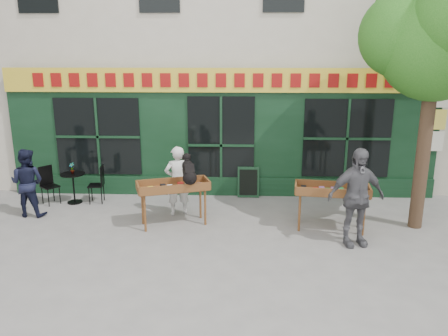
{
  "coord_description": "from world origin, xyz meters",
  "views": [
    {
      "loc": [
        0.51,
        -8.7,
        3.63
      ],
      "look_at": [
        0.15,
        0.5,
        1.22
      ],
      "focal_mm": 35.0,
      "sensor_mm": 36.0,
      "label": 1
    }
  ],
  "objects": [
    {
      "name": "ground",
      "position": [
        0.0,
        0.0,
        0.0
      ],
      "size": [
        80.0,
        80.0,
        0.0
      ],
      "primitive_type": "plane",
      "color": "slate",
      "rests_on": "ground"
    },
    {
      "name": "building",
      "position": [
        0.0,
        5.97,
        4.97
      ],
      "size": [
        14.0,
        7.26,
        10.0
      ],
      "color": "beige",
      "rests_on": "ground"
    },
    {
      "name": "street_tree",
      "position": [
        4.34,
        0.36,
        4.11
      ],
      "size": [
        3.05,
        2.9,
        5.6
      ],
      "color": "#382619",
      "rests_on": "ground"
    },
    {
      "name": "book_cart_center",
      "position": [
        -0.94,
        0.22,
        0.82
      ],
      "size": [
        1.62,
        1.07,
        0.99
      ],
      "rotation": [
        0.0,
        0.0,
        0.33
      ],
      "color": "brown",
      "rests_on": "ground"
    },
    {
      "name": "dog",
      "position": [
        -0.59,
        0.17,
        1.29
      ],
      "size": [
        0.52,
        0.68,
        0.6
      ],
      "primitive_type": null,
      "rotation": [
        0.0,
        0.0,
        0.33
      ],
      "color": "black",
      "rests_on": "book_cart_center"
    },
    {
      "name": "woman",
      "position": [
        -0.94,
        0.87,
        0.81
      ],
      "size": [
        0.68,
        0.56,
        1.62
      ],
      "primitive_type": "imported",
      "rotation": [
        0.0,
        0.0,
        3.47
      ],
      "color": "silver",
      "rests_on": "ground"
    },
    {
      "name": "book_cart_right",
      "position": [
        2.43,
        0.08,
        0.82
      ],
      "size": [
        1.57,
        0.82,
        0.99
      ],
      "rotation": [
        0.0,
        0.0,
        -0.14
      ],
      "color": "brown",
      "rests_on": "ground"
    },
    {
      "name": "man_right",
      "position": [
        2.73,
        -0.67,
        0.97
      ],
      "size": [
        1.21,
        0.7,
        1.94
      ],
      "primitive_type": "imported",
      "rotation": [
        0.0,
        0.0,
        0.21
      ],
      "color": "#525257",
      "rests_on": "ground"
    },
    {
      "name": "bistro_table",
      "position": [
        -3.65,
        1.55,
        0.54
      ],
      "size": [
        0.6,
        0.6,
        0.76
      ],
      "color": "black",
      "rests_on": "ground"
    },
    {
      "name": "bistro_chair_left",
      "position": [
        -4.27,
        1.5,
        0.56
      ],
      "size": [
        0.51,
        0.51,
        0.95
      ],
      "rotation": [
        0.0,
        0.0,
        0.9
      ],
      "color": "black",
      "rests_on": "ground"
    },
    {
      "name": "bistro_chair_right",
      "position": [
        -3.01,
        1.61,
        0.56
      ],
      "size": [
        0.41,
        0.4,
        0.95
      ],
      "rotation": [
        0.0,
        0.0,
        -1.45
      ],
      "color": "black",
      "rests_on": "ground"
    },
    {
      "name": "potted_plant",
      "position": [
        -3.65,
        1.55,
        0.9
      ],
      "size": [
        0.17,
        0.15,
        0.28
      ],
      "primitive_type": "imported",
      "rotation": [
        0.0,
        0.0,
        -0.4
      ],
      "color": "gray",
      "rests_on": "bistro_table"
    },
    {
      "name": "man_left",
      "position": [
        -4.35,
        0.65,
        0.79
      ],
      "size": [
        0.8,
        0.64,
        1.58
      ],
      "primitive_type": "imported",
      "rotation": [
        0.0,
        0.0,
        3.09
      ],
      "color": "black",
      "rests_on": "ground"
    },
    {
      "name": "chalkboard",
      "position": [
        0.71,
        2.19,
        0.4
      ],
      "size": [
        0.56,
        0.2,
        0.79
      ],
      "rotation": [
        0.0,
        0.0,
        -0.0
      ],
      "color": "black",
      "rests_on": "ground"
    }
  ]
}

